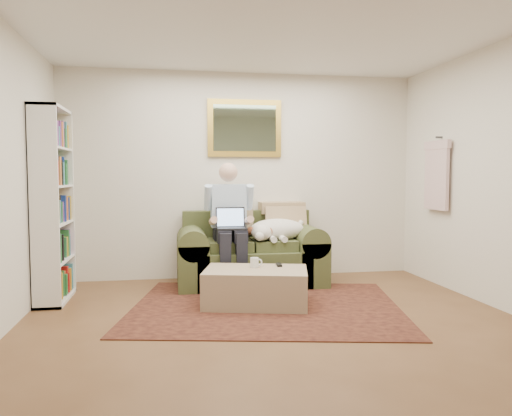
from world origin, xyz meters
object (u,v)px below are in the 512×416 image
object	(u,v)px
sofa	(250,259)
ottoman	(256,287)
seated_man	(230,225)
sleeping_dog	(277,230)
coffee_mug	(254,263)
laptop	(231,223)
bookshelf	(53,205)

from	to	relation	value
sofa	ottoman	bearing A→B (deg)	-95.96
seated_man	sleeping_dog	size ratio (longest dim) A/B	2.04
sofa	ottoman	xyz separation A→B (m)	(-0.10, -0.99, -0.11)
sleeping_dog	coffee_mug	bearing A→B (deg)	-116.93
sleeping_dog	ottoman	size ratio (longest dim) A/B	0.70
sofa	coffee_mug	xyz separation A→B (m)	(-0.10, -0.90, 0.12)
sleeping_dog	laptop	bearing A→B (deg)	-166.36
bookshelf	sofa	bearing A→B (deg)	11.35
sleeping_dog	ottoman	world-z (taller)	sleeping_dog
seated_man	bookshelf	distance (m)	1.92
laptop	bookshelf	size ratio (longest dim) A/B	0.17
sleeping_dog	ottoman	distance (m)	1.10
sofa	seated_man	xyz separation A→B (m)	(-0.26, -0.16, 0.43)
sleeping_dog	coffee_mug	world-z (taller)	sleeping_dog
sofa	laptop	xyz separation A→B (m)	(-0.26, -0.23, 0.46)
laptop	ottoman	world-z (taller)	laptop
laptop	sleeping_dog	bearing A→B (deg)	13.64
coffee_mug	sofa	bearing A→B (deg)	83.53
sofa	bookshelf	world-z (taller)	bookshelf
laptop	sleeping_dog	distance (m)	0.59
sofa	sleeping_dog	distance (m)	0.48
laptop	bookshelf	distance (m)	1.91
sofa	laptop	distance (m)	0.58
laptop	sleeping_dog	xyz separation A→B (m)	(0.57, 0.14, -0.10)
seated_man	ottoman	xyz separation A→B (m)	(0.16, -0.83, -0.54)
laptop	ottoman	xyz separation A→B (m)	(0.16, -0.77, -0.58)
laptop	coffee_mug	bearing A→B (deg)	-76.83
seated_man	laptop	distance (m)	0.08
seated_man	coffee_mug	bearing A→B (deg)	-77.98
seated_man	laptop	bearing A→B (deg)	-90.00
sofa	coffee_mug	distance (m)	0.91
ottoman	sleeping_dog	bearing A→B (deg)	65.42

